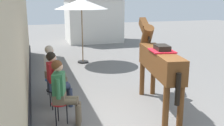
# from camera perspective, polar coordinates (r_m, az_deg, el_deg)

# --- Properties ---
(ground_plane) EXTENTS (40.00, 40.00, 0.00)m
(ground_plane) POSITION_cam_1_polar(r_m,az_deg,el_deg) (8.41, -0.97, -3.94)
(ground_plane) COLOR slate
(pub_facade_wall) EXTENTS (0.34, 14.00, 3.40)m
(pub_facade_wall) POSITION_cam_1_polar(r_m,az_deg,el_deg) (6.30, -19.93, 3.56)
(pub_facade_wall) COLOR #CCB793
(pub_facade_wall) RESTS_ON ground_plane
(distant_cottage) EXTENTS (3.40, 2.60, 3.50)m
(distant_cottage) POSITION_cam_1_polar(r_m,az_deg,el_deg) (16.17, -4.16, 11.09)
(distant_cottage) COLOR silver
(distant_cottage) RESTS_ON ground_plane
(seated_visitor_near) EXTENTS (0.61, 0.48, 1.39)m
(seated_visitor_near) POSITION_cam_1_polar(r_m,az_deg,el_deg) (5.46, -10.83, -5.62)
(seated_visitor_near) COLOR red
(seated_visitor_near) RESTS_ON ground_plane
(seated_visitor_middle) EXTENTS (0.61, 0.49, 1.39)m
(seated_visitor_middle) POSITION_cam_1_polar(r_m,az_deg,el_deg) (6.31, -12.22, -2.99)
(seated_visitor_middle) COLOR black
(seated_visitor_middle) RESTS_ON ground_plane
(seated_visitor_far) EXTENTS (0.61, 0.49, 1.39)m
(seated_visitor_far) POSITION_cam_1_polar(r_m,az_deg,el_deg) (7.16, -12.77, -1.02)
(seated_visitor_far) COLOR #194C99
(seated_visitor_far) RESTS_ON ground_plane
(saddled_horse_center) EXTENTS (0.78, 2.98, 2.06)m
(saddled_horse_center) POSITION_cam_1_polar(r_m,az_deg,el_deg) (6.25, 10.06, 0.58)
(saddled_horse_center) COLOR brown
(saddled_horse_center) RESTS_ON ground_plane
(cafe_parasol) EXTENTS (2.10, 2.10, 2.58)m
(cafe_parasol) POSITION_cam_1_polar(r_m,az_deg,el_deg) (10.57, -6.69, 12.63)
(cafe_parasol) COLOR black
(cafe_parasol) RESTS_ON ground_plane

